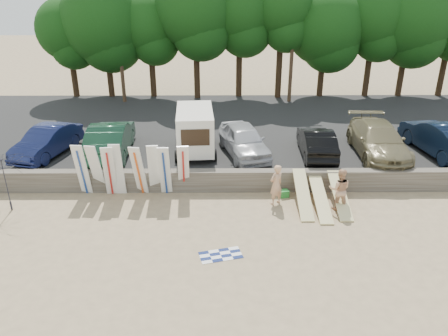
{
  "coord_description": "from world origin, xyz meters",
  "views": [
    {
      "loc": [
        -2.96,
        -15.12,
        9.17
      ],
      "look_at": [
        -2.84,
        3.0,
        1.13
      ],
      "focal_mm": 35.0,
      "sensor_mm": 36.0,
      "label": 1
    }
  ],
  "objects_px": {
    "car_0": "(47,141)",
    "cooler": "(284,193)",
    "beach_umbrella": "(6,183)",
    "car_4": "(378,140)",
    "box_trailer": "(195,129)",
    "car_2": "(244,140)",
    "beachgoer_a": "(276,185)",
    "car_5": "(441,138)",
    "car_3": "(317,142)",
    "car_1": "(110,139)",
    "beachgoer_b": "(339,189)"
  },
  "relations": [
    {
      "from": "car_3",
      "to": "car_0",
      "type": "bearing_deg",
      "value": 1.45
    },
    {
      "from": "car_1",
      "to": "cooler",
      "type": "xyz_separation_m",
      "value": [
        8.44,
        -3.37,
        -1.4
      ]
    },
    {
      "from": "beachgoer_b",
      "to": "beach_umbrella",
      "type": "distance_m",
      "value": 13.92
    },
    {
      "from": "car_4",
      "to": "beachgoer_a",
      "type": "distance_m",
      "value": 6.85
    },
    {
      "from": "car_3",
      "to": "cooler",
      "type": "height_order",
      "value": "car_3"
    },
    {
      "from": "car_1",
      "to": "beachgoer_a",
      "type": "bearing_deg",
      "value": 150.09
    },
    {
      "from": "beachgoer_b",
      "to": "cooler",
      "type": "height_order",
      "value": "beachgoer_b"
    },
    {
      "from": "car_1",
      "to": "car_2",
      "type": "height_order",
      "value": "car_1"
    },
    {
      "from": "car_0",
      "to": "beach_umbrella",
      "type": "distance_m",
      "value": 4.46
    },
    {
      "from": "beach_umbrella",
      "to": "car_5",
      "type": "bearing_deg",
      "value": 12.55
    },
    {
      "from": "car_2",
      "to": "beachgoer_b",
      "type": "relative_size",
      "value": 2.46
    },
    {
      "from": "beachgoer_b",
      "to": "car_2",
      "type": "bearing_deg",
      "value": -39.32
    },
    {
      "from": "car_4",
      "to": "cooler",
      "type": "relative_size",
      "value": 14.57
    },
    {
      "from": "car_3",
      "to": "beachgoer_b",
      "type": "distance_m",
      "value": 4.35
    },
    {
      "from": "car_1",
      "to": "beachgoer_a",
      "type": "height_order",
      "value": "car_1"
    },
    {
      "from": "car_2",
      "to": "car_3",
      "type": "height_order",
      "value": "car_2"
    },
    {
      "from": "box_trailer",
      "to": "cooler",
      "type": "bearing_deg",
      "value": -44.81
    },
    {
      "from": "car_4",
      "to": "car_1",
      "type": "bearing_deg",
      "value": -178.63
    },
    {
      "from": "box_trailer",
      "to": "car_1",
      "type": "relative_size",
      "value": 0.71
    },
    {
      "from": "box_trailer",
      "to": "car_2",
      "type": "height_order",
      "value": "box_trailer"
    },
    {
      "from": "car_2",
      "to": "car_5",
      "type": "distance_m",
      "value": 10.07
    },
    {
      "from": "car_0",
      "to": "cooler",
      "type": "bearing_deg",
      "value": -1.13
    },
    {
      "from": "car_3",
      "to": "cooler",
      "type": "relative_size",
      "value": 11.4
    },
    {
      "from": "car_1",
      "to": "car_2",
      "type": "bearing_deg",
      "value": 176.94
    },
    {
      "from": "car_0",
      "to": "car_2",
      "type": "distance_m",
      "value": 10.0
    },
    {
      "from": "car_4",
      "to": "car_5",
      "type": "distance_m",
      "value": 3.27
    },
    {
      "from": "car_4",
      "to": "beachgoer_b",
      "type": "bearing_deg",
      "value": -122.53
    },
    {
      "from": "car_1",
      "to": "car_4",
      "type": "bearing_deg",
      "value": 176.33
    },
    {
      "from": "car_0",
      "to": "car_4",
      "type": "xyz_separation_m",
      "value": [
        16.8,
        -0.13,
        0.07
      ]
    },
    {
      "from": "car_0",
      "to": "car_4",
      "type": "bearing_deg",
      "value": 14.53
    },
    {
      "from": "car_4",
      "to": "beach_umbrella",
      "type": "height_order",
      "value": "beach_umbrella"
    },
    {
      "from": "beach_umbrella",
      "to": "beachgoer_b",
      "type": "bearing_deg",
      "value": -0.17
    },
    {
      "from": "box_trailer",
      "to": "cooler",
      "type": "xyz_separation_m",
      "value": [
        4.16,
        -3.62,
        -1.82
      ]
    },
    {
      "from": "box_trailer",
      "to": "car_3",
      "type": "height_order",
      "value": "box_trailer"
    },
    {
      "from": "beachgoer_a",
      "to": "beachgoer_b",
      "type": "xyz_separation_m",
      "value": [
        2.61,
        -0.47,
        0.0
      ]
    },
    {
      "from": "car_1",
      "to": "car_4",
      "type": "relative_size",
      "value": 0.94
    },
    {
      "from": "car_4",
      "to": "car_5",
      "type": "height_order",
      "value": "car_5"
    },
    {
      "from": "beachgoer_a",
      "to": "car_3",
      "type": "bearing_deg",
      "value": -156.93
    },
    {
      "from": "box_trailer",
      "to": "beachgoer_a",
      "type": "height_order",
      "value": "box_trailer"
    },
    {
      "from": "beachgoer_a",
      "to": "car_1",
      "type": "bearing_deg",
      "value": -61.03
    },
    {
      "from": "car_1",
      "to": "car_2",
      "type": "relative_size",
      "value": 1.15
    },
    {
      "from": "car_5",
      "to": "beachgoer_a",
      "type": "xyz_separation_m",
      "value": [
        -8.87,
        -4.06,
        -0.65
      ]
    },
    {
      "from": "car_3",
      "to": "car_5",
      "type": "height_order",
      "value": "car_5"
    },
    {
      "from": "car_0",
      "to": "car_4",
      "type": "distance_m",
      "value": 16.8
    },
    {
      "from": "car_0",
      "to": "beachgoer_b",
      "type": "relative_size",
      "value": 2.4
    },
    {
      "from": "car_5",
      "to": "car_0",
      "type": "bearing_deg",
      "value": -8.22
    },
    {
      "from": "car_5",
      "to": "beach_umbrella",
      "type": "relative_size",
      "value": 1.91
    },
    {
      "from": "car_2",
      "to": "beachgoer_a",
      "type": "relative_size",
      "value": 2.47
    },
    {
      "from": "car_4",
      "to": "car_5",
      "type": "xyz_separation_m",
      "value": [
        3.27,
        0.17,
        0.06
      ]
    },
    {
      "from": "car_2",
      "to": "beachgoer_a",
      "type": "distance_m",
      "value": 4.24
    }
  ]
}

